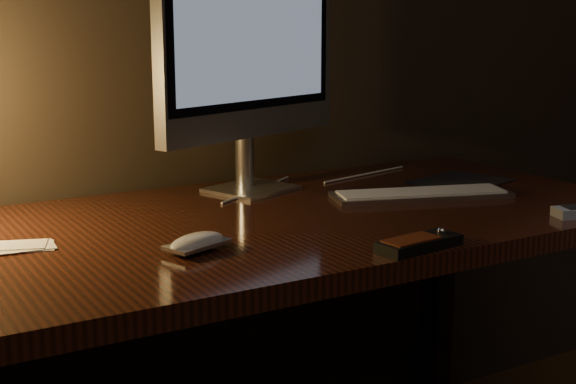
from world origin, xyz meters
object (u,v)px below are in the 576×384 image
keyboard (421,194)px  desk (253,269)px  mouse (197,245)px  monitor (251,42)px  media_remote (419,243)px

keyboard → desk: bearing=-174.5°
mouse → monitor: bearing=31.5°
mouse → desk: bearing=25.0°
desk → media_remote: size_ratio=9.55×
keyboard → monitor: bearing=157.5°
monitor → mouse: monitor is taller
desk → mouse: bearing=-135.3°
desk → mouse: mouse is taller
keyboard → mouse: (-0.61, -0.14, 0.00)m
monitor → media_remote: size_ratio=3.44×
keyboard → media_remote: bearing=-112.1°
mouse → media_remote: media_remote is taller
desk → keyboard: 0.41m
monitor → mouse: bearing=-148.6°
desk → monitor: bearing=62.1°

